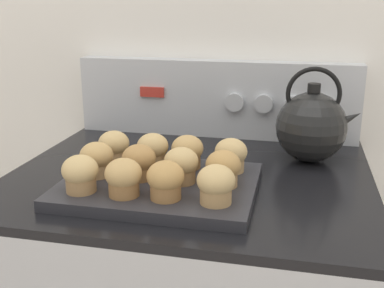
# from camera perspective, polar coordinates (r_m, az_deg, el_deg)

# --- Properties ---
(wall_back) EXTENTS (8.00, 0.05, 2.40)m
(wall_back) POSITION_cam_1_polar(r_m,az_deg,el_deg) (1.34, 3.37, 14.68)
(wall_back) COLOR white
(wall_back) RESTS_ON ground_plane
(control_panel) EXTENTS (0.76, 0.07, 0.21)m
(control_panel) POSITION_cam_1_polar(r_m,az_deg,el_deg) (1.31, 2.95, 5.40)
(control_panel) COLOR #B7BABF
(control_panel) RESTS_ON stove_range
(muffin_pan) EXTENTS (0.38, 0.29, 0.02)m
(muffin_pan) POSITION_cam_1_polar(r_m,az_deg,el_deg) (0.95, -3.86, -4.93)
(muffin_pan) COLOR #28282D
(muffin_pan) RESTS_ON stove_range
(muffin_r0_c0) EXTENTS (0.07, 0.07, 0.07)m
(muffin_r0_c0) POSITION_cam_1_polar(r_m,az_deg,el_deg) (0.90, -13.10, -3.44)
(muffin_r0_c0) COLOR #A37A4C
(muffin_r0_c0) RESTS_ON muffin_pan
(muffin_r0_c1) EXTENTS (0.07, 0.07, 0.07)m
(muffin_r0_c1) POSITION_cam_1_polar(r_m,az_deg,el_deg) (0.87, -8.12, -3.93)
(muffin_r0_c1) COLOR olive
(muffin_r0_c1) RESTS_ON muffin_pan
(muffin_r0_c2) EXTENTS (0.07, 0.07, 0.07)m
(muffin_r0_c2) POSITION_cam_1_polar(r_m,az_deg,el_deg) (0.85, -2.85, -4.32)
(muffin_r0_c2) COLOR olive
(muffin_r0_c2) RESTS_ON muffin_pan
(muffin_r0_c3) EXTENTS (0.07, 0.07, 0.07)m
(muffin_r0_c3) POSITION_cam_1_polar(r_m,az_deg,el_deg) (0.83, 2.86, -4.80)
(muffin_r0_c3) COLOR tan
(muffin_r0_c3) RESTS_ON muffin_pan
(muffin_r1_c0) EXTENTS (0.07, 0.07, 0.07)m
(muffin_r1_c0) POSITION_cam_1_polar(r_m,az_deg,el_deg) (0.98, -11.23, -1.79)
(muffin_r1_c0) COLOR tan
(muffin_r1_c0) RESTS_ON muffin_pan
(muffin_r1_c1) EXTENTS (0.07, 0.07, 0.07)m
(muffin_r1_c1) POSITION_cam_1_polar(r_m,az_deg,el_deg) (0.95, -6.30, -2.12)
(muffin_r1_c1) COLOR olive
(muffin_r1_c1) RESTS_ON muffin_pan
(muffin_r1_c2) EXTENTS (0.07, 0.07, 0.07)m
(muffin_r1_c2) POSITION_cam_1_polar(r_m,az_deg,el_deg) (0.92, -1.29, -2.52)
(muffin_r1_c2) COLOR #A37A4C
(muffin_r1_c2) RESTS_ON muffin_pan
(muffin_r1_c3) EXTENTS (0.07, 0.07, 0.07)m
(muffin_r1_c3) POSITION_cam_1_polar(r_m,az_deg,el_deg) (0.91, 3.71, -2.91)
(muffin_r1_c3) COLOR #A37A4C
(muffin_r1_c3) RESTS_ON muffin_pan
(muffin_r2_c0) EXTENTS (0.07, 0.07, 0.07)m
(muffin_r2_c0) POSITION_cam_1_polar(r_m,az_deg,el_deg) (1.05, -9.24, -0.32)
(muffin_r2_c0) COLOR tan
(muffin_r2_c0) RESTS_ON muffin_pan
(muffin_r2_c1) EXTENTS (0.07, 0.07, 0.07)m
(muffin_r2_c1) POSITION_cam_1_polar(r_m,az_deg,el_deg) (1.02, -4.67, -0.64)
(muffin_r2_c1) COLOR tan
(muffin_r2_c1) RESTS_ON muffin_pan
(muffin_r2_c2) EXTENTS (0.07, 0.07, 0.07)m
(muffin_r2_c2) POSITION_cam_1_polar(r_m,az_deg,el_deg) (1.00, -0.28, -0.93)
(muffin_r2_c2) COLOR olive
(muffin_r2_c2) RESTS_ON muffin_pan
(muffin_r2_c3) EXTENTS (0.07, 0.07, 0.07)m
(muffin_r2_c3) POSITION_cam_1_polar(r_m,az_deg,el_deg) (0.99, 4.63, -1.31)
(muffin_r2_c3) COLOR tan
(muffin_r2_c3) RESTS_ON muffin_pan
(tea_kettle) EXTENTS (0.20, 0.16, 0.22)m
(tea_kettle) POSITION_cam_1_polar(r_m,az_deg,el_deg) (1.13, 14.03, 2.11)
(tea_kettle) COLOR black
(tea_kettle) RESTS_ON stove_range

